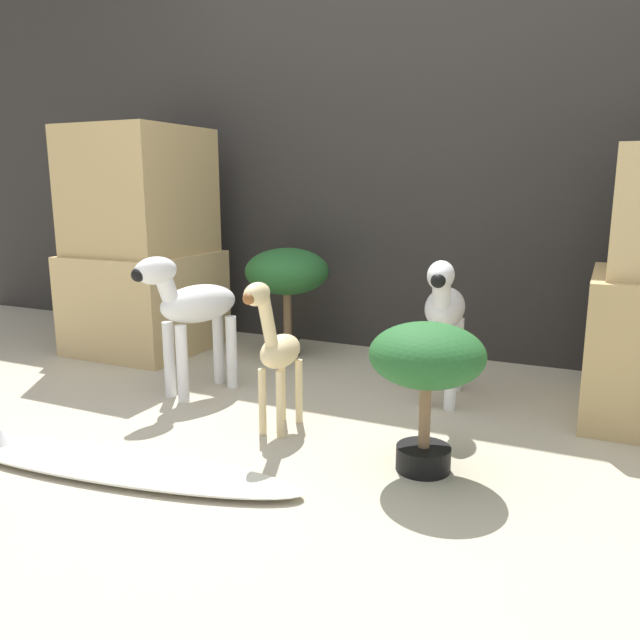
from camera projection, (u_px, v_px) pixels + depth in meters
name	position (u px, v px, depth m)	size (l,w,h in m)	color
ground_plane	(255.00, 459.00, 2.07)	(14.00, 14.00, 0.00)	#B2A88E
wall_back	(407.00, 145.00, 3.25)	(6.40, 0.08, 2.20)	#2D2B28
rock_pillar_left	(143.00, 247.00, 3.37)	(0.65, 0.69, 1.19)	tan
zebra_right	(444.00, 313.00, 2.56)	(0.21, 0.50, 0.61)	white
zebra_left	(192.00, 308.00, 2.65)	(0.28, 0.50, 0.61)	white
giraffe_figurine	(276.00, 347.00, 2.24)	(0.13, 0.36, 0.58)	beige
potted_palm_front	(427.00, 364.00, 1.93)	(0.36, 0.36, 0.48)	black
potted_palm_back	(287.00, 274.00, 3.26)	(0.44, 0.44, 0.57)	black
surfboard	(113.00, 464.00, 1.99)	(1.30, 0.40, 0.09)	silver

